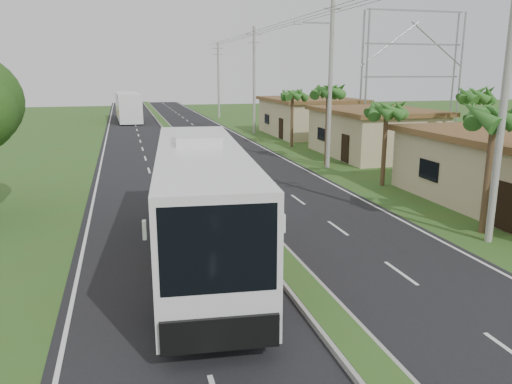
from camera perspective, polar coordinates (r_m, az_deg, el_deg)
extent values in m
plane|color=#3B541F|center=(15.74, 5.01, -10.53)|extent=(180.00, 180.00, 0.00)
cube|color=black|center=(34.46, -6.32, 2.73)|extent=(14.00, 160.00, 0.02)
cube|color=gray|center=(34.44, -6.32, 2.87)|extent=(1.20, 160.00, 0.17)
cube|color=#3B541F|center=(34.43, -6.33, 3.02)|extent=(0.95, 160.00, 0.02)
cube|color=silver|center=(34.14, -17.50, 2.07)|extent=(0.12, 160.00, 0.01)
cube|color=silver|center=(36.05, 4.28, 3.24)|extent=(0.12, 160.00, 0.01)
cube|color=tan|center=(40.53, 13.25, 6.45)|extent=(7.00, 10.00, 3.35)
cube|color=#533A1D|center=(40.36, 13.39, 9.04)|extent=(7.60, 10.60, 0.32)
cube|color=tan|center=(53.21, 6.14, 8.41)|extent=(8.00, 11.00, 3.50)
cube|color=#533A1D|center=(53.08, 6.19, 10.47)|extent=(8.60, 11.60, 0.32)
cylinder|color=#473321|center=(21.97, 24.99, 2.01)|extent=(0.26, 0.26, 5.00)
cylinder|color=#473321|center=(29.56, 14.46, 5.10)|extent=(0.26, 0.26, 4.60)
cylinder|color=#473321|center=(35.49, 8.12, 7.38)|extent=(0.26, 0.26, 5.40)
cylinder|color=#473321|center=(44.07, 4.13, 8.26)|extent=(0.26, 0.26, 4.80)
cylinder|color=#473321|center=(36.50, 23.41, 6.42)|extent=(0.26, 0.26, 5.20)
cylinder|color=gray|center=(20.56, 26.52, 9.61)|extent=(0.28, 0.28, 11.00)
cylinder|color=gray|center=(34.26, 8.50, 12.69)|extent=(0.28, 0.28, 12.00)
cube|color=gray|center=(34.49, 8.77, 20.01)|extent=(1.20, 0.10, 0.10)
cube|color=gray|center=(33.95, 6.75, 18.65)|extent=(2.40, 0.10, 0.10)
cylinder|color=gray|center=(53.24, -0.22, 12.53)|extent=(0.28, 0.28, 11.00)
cube|color=gray|center=(53.37, -0.22, 17.58)|extent=(1.60, 0.12, 0.12)
cube|color=gray|center=(53.32, -0.22, 16.73)|extent=(1.20, 0.10, 0.10)
cylinder|color=gray|center=(72.76, -4.31, 12.56)|extent=(0.28, 0.28, 10.50)
cube|color=gray|center=(72.83, -4.37, 16.06)|extent=(1.60, 0.12, 0.12)
cube|color=gray|center=(72.80, -4.36, 15.43)|extent=(1.20, 0.10, 0.10)
cylinder|color=gray|center=(48.29, 12.51, 12.72)|extent=(0.18, 0.18, 12.00)
cylinder|color=gray|center=(53.59, 22.28, 12.10)|extent=(0.18, 0.18, 12.00)
cylinder|color=gray|center=(49.18, 11.96, 12.75)|extent=(0.18, 0.18, 12.00)
cylinder|color=gray|center=(54.39, 21.64, 12.16)|extent=(0.18, 0.18, 12.00)
cube|color=gray|center=(51.19, 17.35, 12.46)|extent=(10.00, 0.14, 0.14)
cube|color=gray|center=(51.25, 17.59, 15.81)|extent=(10.00, 0.14, 0.14)
cube|color=gray|center=(51.49, 17.84, 19.13)|extent=(10.00, 0.14, 0.14)
cube|color=silver|center=(16.98, -6.29, -0.77)|extent=(4.02, 13.47, 3.48)
cube|color=black|center=(17.45, -6.48, 2.20)|extent=(3.82, 10.83, 1.39)
cube|color=black|center=(10.54, -4.32, -6.54)|extent=(2.49, 0.38, 1.95)
cube|color=red|center=(15.89, -5.95, -4.37)|extent=(3.35, 5.99, 0.61)
cube|color=yellow|center=(17.56, -6.27, -3.59)|extent=(3.12, 3.57, 0.28)
cube|color=silver|center=(17.93, -6.69, 6.15)|extent=(1.79, 2.79, 0.31)
cylinder|color=black|center=(13.56, -10.46, -12.18)|extent=(0.46, 1.18, 1.15)
cylinder|color=black|center=(13.71, 0.25, -11.63)|extent=(0.46, 1.18, 1.15)
cylinder|color=black|center=(20.81, -10.16, -2.97)|extent=(0.46, 1.18, 1.15)
cylinder|color=black|center=(20.91, -3.30, -2.70)|extent=(0.46, 1.18, 1.15)
cube|color=white|center=(69.97, -14.41, 9.45)|extent=(3.32, 13.04, 3.60)
cube|color=black|center=(70.47, -14.49, 10.36)|extent=(3.24, 9.67, 1.22)
cube|color=orange|center=(68.90, -14.33, 8.83)|extent=(3.10, 6.30, 0.39)
cylinder|color=black|center=(64.70, -15.18, 7.84)|extent=(0.38, 1.09, 1.08)
cylinder|color=black|center=(64.84, -12.98, 7.98)|extent=(0.38, 1.09, 1.08)
cylinder|color=black|center=(74.79, -15.50, 8.52)|extent=(0.38, 1.09, 1.08)
cylinder|color=black|center=(74.90, -13.59, 8.64)|extent=(0.38, 1.09, 1.08)
imported|color=black|center=(20.18, -2.71, -3.59)|extent=(1.64, 0.88, 0.95)
imported|color=maroon|center=(19.92, -2.74, -0.96)|extent=(0.73, 0.59, 1.76)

